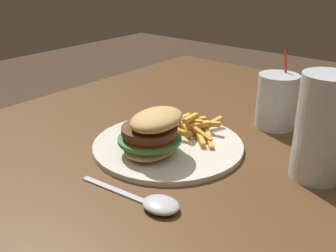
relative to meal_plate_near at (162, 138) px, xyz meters
name	(u,v)px	position (x,y,z in m)	size (l,w,h in m)	color
dining_table	(239,247)	(-0.01, 0.17, -0.17)	(1.29, 1.23, 0.74)	brown
meal_plate_near	(162,138)	(0.00, 0.00, 0.00)	(0.28, 0.28, 0.10)	silver
beer_glass	(322,129)	(-0.09, 0.25, 0.06)	(0.08, 0.08, 0.17)	silver
juice_glass	(276,102)	(-0.25, 0.11, 0.03)	(0.08, 0.08, 0.16)	silver
spoon	(157,203)	(0.14, 0.11, -0.02)	(0.05, 0.18, 0.02)	silver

